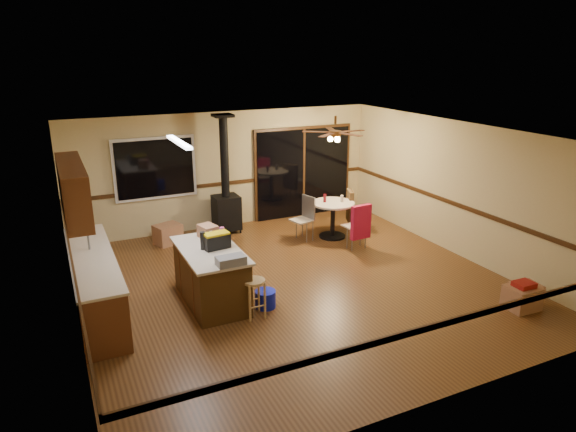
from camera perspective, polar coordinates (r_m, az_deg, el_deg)
floor at (r=8.99m, az=0.83°, el=-7.53°), size 7.00×7.00×0.00m
ceiling at (r=8.21m, az=0.91°, el=9.08°), size 7.00×7.00×0.00m
wall_back at (r=11.64m, az=-6.79°, el=5.11°), size 7.00×0.00×7.00m
wall_front at (r=5.81m, az=16.48°, el=-9.11°), size 7.00×0.00×7.00m
wall_left at (r=7.72m, az=-23.19°, el=-3.01°), size 0.00×7.00×7.00m
wall_right at (r=10.48m, az=18.33°, el=2.86°), size 0.00×7.00×7.00m
chair_rail at (r=8.60m, az=0.86°, el=-1.51°), size 7.00×7.00×0.08m
window at (r=11.16m, az=-14.56°, el=5.15°), size 1.72×0.10×1.32m
sliding_door at (r=12.37m, az=1.71°, el=4.81°), size 2.52×0.10×2.10m
lower_cabinets at (r=8.51m, az=-20.64°, el=-7.10°), size 0.60×3.00×0.86m
countertop at (r=8.34m, az=-20.98°, el=-4.30°), size 0.64×3.04×0.04m
upper_cabinets at (r=8.22m, az=-22.76°, el=2.68°), size 0.35×2.00×0.80m
kitchen_island at (r=8.30m, az=-8.55°, el=-6.54°), size 0.88×1.68×0.90m
wood_stove at (r=11.31m, az=-6.90°, el=1.73°), size 0.55×0.50×2.52m
ceiling_fan at (r=10.63m, az=5.26°, el=8.94°), size 0.24×0.24×0.55m
fluorescent_strip at (r=7.89m, az=-12.02°, el=8.03°), size 0.10×1.20×0.04m
toolbox_grey at (r=7.50m, az=-6.36°, el=-4.94°), size 0.42×0.24×0.13m
toolbox_black at (r=8.12m, az=-7.95°, el=-2.81°), size 0.43×0.26×0.23m
toolbox_yellow_lid at (r=8.07m, az=-7.99°, el=-1.96°), size 0.42×0.25×0.03m
box_on_island at (r=8.59m, az=-8.88°, el=-1.71°), size 0.31×0.38×0.22m
bottle_dark at (r=8.09m, az=-9.45°, el=-2.72°), size 0.09×0.09×0.29m
bottle_pink at (r=8.39m, az=-7.32°, el=-2.04°), size 0.10×0.10×0.24m
bottle_white at (r=8.44m, az=-8.60°, el=-2.20°), size 0.06×0.06×0.17m
bar_stool at (r=7.85m, az=-3.75°, el=-9.11°), size 0.41×0.41×0.61m
blue_bucket at (r=8.18m, az=-2.53°, el=-9.19°), size 0.41×0.41×0.28m
dining_table at (r=11.02m, az=5.01°, el=0.28°), size 0.91×0.91×0.78m
glass_red at (r=10.93m, az=4.11°, el=1.99°), size 0.09×0.09×0.17m
glass_cream at (r=10.97m, az=6.00°, el=1.94°), size 0.07×0.07×0.15m
chair_left at (r=10.83m, az=1.95°, el=0.34°), size 0.49×0.48×0.51m
chair_near at (r=10.35m, az=8.02°, el=-0.64°), size 0.45×0.49×0.70m
chair_right at (r=11.37m, az=7.03°, el=1.11°), size 0.59×0.57×0.70m
box_under_window at (r=11.00m, az=-13.21°, el=-1.97°), size 0.62×0.55×0.41m
box_corner_a at (r=8.90m, az=24.56°, el=-8.24°), size 0.50×0.43×0.37m
box_corner_b at (r=9.08m, az=24.85°, el=-7.86°), size 0.47×0.42×0.34m
box_small_red at (r=8.81m, az=24.75°, el=-6.92°), size 0.31×0.26×0.08m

